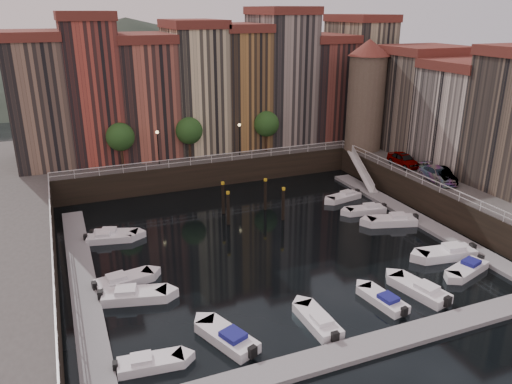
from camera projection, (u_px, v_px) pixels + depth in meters
name	position (u px, v px, depth m)	size (l,w,h in m)	color
ground	(264.00, 240.00, 46.33)	(200.00, 200.00, 0.00)	black
quay_far	(190.00, 154.00, 68.41)	(80.00, 20.00, 3.00)	black
quay_right	(509.00, 193.00, 53.98)	(20.00, 36.00, 3.00)	black
dock_left	(82.00, 277.00, 39.67)	(2.00, 28.00, 0.35)	gray
dock_right	(413.00, 217.00, 51.13)	(2.00, 28.00, 0.35)	gray
dock_near	(369.00, 346.00, 31.49)	(30.00, 2.00, 0.35)	gray
mountains	(117.00, 55.00, 139.81)	(145.00, 100.00, 18.00)	#2D382D
far_terrace	(217.00, 85.00, 64.14)	(48.70, 10.30, 17.50)	#7E6350
right_terrace	(469.00, 110.00, 55.71)	(9.30, 24.30, 14.00)	#726456
corner_tower	(366.00, 94.00, 62.49)	(5.20, 5.20, 13.80)	#6B5B4C
promenade_trees	(195.00, 130.00, 59.40)	(21.20, 3.20, 5.20)	black
street_lamps	(200.00, 138.00, 58.89)	(10.36, 0.36, 4.18)	black
railings	(245.00, 185.00, 49.27)	(36.08, 34.04, 0.52)	white
gangway	(362.00, 169.00, 60.41)	(2.78, 8.32, 3.73)	white
mooring_pilings	(250.00, 202.00, 51.02)	(5.88, 4.25, 3.78)	black
boat_left_0	(149.00, 363.00, 29.78)	(4.20, 1.91, 0.95)	white
boat_left_1	(133.00, 295.00, 36.68)	(5.07, 2.88, 1.13)	white
boat_left_2	(123.00, 281.00, 38.72)	(4.75, 2.40, 1.06)	white
boat_left_3	(114.00, 234.00, 46.68)	(4.49, 2.82, 1.01)	white
boat_left_4	(108.00, 238.00, 46.01)	(4.41, 2.35, 0.99)	white
boat_right_0	(468.00, 269.00, 40.53)	(4.54, 2.80, 1.02)	white
boat_right_1	(447.00, 253.00, 42.97)	(5.39, 2.62, 1.21)	white
boat_right_2	(393.00, 220.00, 49.64)	(5.13, 3.08, 1.15)	white
boat_right_3	(366.00, 210.00, 52.43)	(4.44, 2.13, 1.00)	white
boat_right_4	(344.00, 197.00, 56.04)	(4.43, 2.33, 0.99)	white
boat_near_0	(228.00, 338.00, 31.96)	(3.34, 4.95, 1.12)	white
boat_near_1	(318.00, 321.00, 33.69)	(1.74, 4.56, 1.04)	white
boat_near_2	(383.00, 300.00, 36.19)	(2.12, 4.36, 0.98)	white
boat_near_3	(420.00, 290.00, 37.40)	(2.79, 5.09, 1.14)	white
car_a	(404.00, 160.00, 57.48)	(1.84, 4.59, 1.56)	gray
car_b	(441.00, 176.00, 52.40)	(1.52, 4.36, 1.44)	gray
car_c	(438.00, 175.00, 52.47)	(2.08, 5.11, 1.48)	gray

